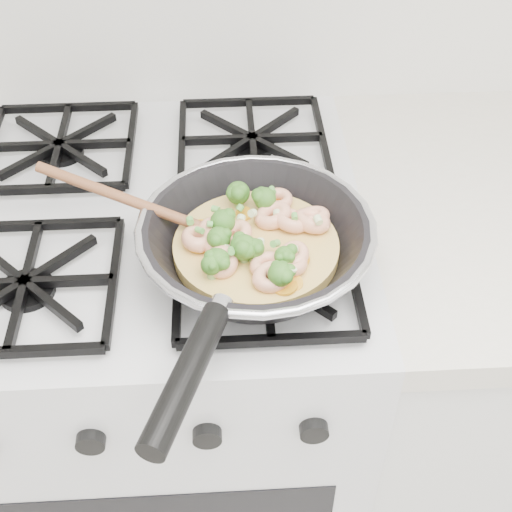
{
  "coord_description": "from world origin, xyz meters",
  "views": [
    {
      "loc": [
        0.1,
        0.92,
        1.55
      ],
      "look_at": [
        0.14,
        1.57,
        0.93
      ],
      "focal_mm": 49.56,
      "sensor_mm": 36.0,
      "label": 1
    }
  ],
  "objects": [
    {
      "name": "stove",
      "position": [
        0.0,
        1.7,
        0.46
      ],
      "size": [
        0.6,
        0.6,
        0.92
      ],
      "color": "silver",
      "rests_on": "ground"
    },
    {
      "name": "skillet",
      "position": [
        0.14,
        1.56,
        0.96
      ],
      "size": [
        0.42,
        0.46,
        0.1
      ],
      "rotation": [
        0.0,
        0.0,
        -0.22
      ],
      "color": "black",
      "rests_on": "stove"
    }
  ]
}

